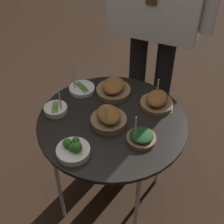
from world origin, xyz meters
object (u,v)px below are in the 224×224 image
(bowl_asparagus_back_left, at_px, (56,109))
(serving_cart, at_px, (112,126))
(bowl_spinach_front_right, at_px, (141,137))
(bowl_roast_mid_left, at_px, (113,88))
(bowl_roast_mid_right, at_px, (157,101))
(bowl_asparagus_front_center, at_px, (82,89))
(bowl_broccoli_center, at_px, (73,150))
(bowl_roast_front_left, at_px, (109,118))

(bowl_asparagus_back_left, bearing_deg, serving_cart, 9.29)
(bowl_spinach_front_right, height_order, bowl_roast_mid_left, bowl_spinach_front_right)
(bowl_asparagus_back_left, xyz_separation_m, bowl_roast_mid_right, (0.43, 0.22, 0.01))
(bowl_roast_mid_left, bearing_deg, bowl_asparagus_front_center, -164.54)
(bowl_roast_mid_right, bearing_deg, bowl_roast_mid_left, 176.77)
(bowl_broccoli_center, bearing_deg, bowl_spinach_front_right, 36.83)
(bowl_spinach_front_right, xyz_separation_m, bowl_broccoli_center, (-0.23, -0.18, 0.00))
(bowl_roast_front_left, relative_size, bowl_broccoli_center, 1.20)
(bowl_asparagus_front_center, distance_m, bowl_asparagus_back_left, 0.20)
(bowl_asparagus_front_center, distance_m, bowl_roast_mid_left, 0.16)
(bowl_roast_mid_left, bearing_deg, serving_cart, -69.98)
(bowl_asparagus_back_left, bearing_deg, bowl_roast_mid_right, 27.27)
(bowl_spinach_front_right, height_order, bowl_roast_mid_right, bowl_spinach_front_right)
(serving_cart, bearing_deg, bowl_spinach_front_right, -23.44)
(serving_cart, xyz_separation_m, bowl_roast_front_left, (-0.01, -0.03, 0.07))
(bowl_spinach_front_right, relative_size, bowl_broccoli_center, 1.10)
(serving_cart, xyz_separation_m, bowl_asparagus_back_left, (-0.27, -0.04, 0.06))
(serving_cart, relative_size, bowl_roast_mid_left, 3.98)
(bowl_roast_mid_left, bearing_deg, bowl_roast_mid_right, -3.23)
(bowl_asparagus_front_center, xyz_separation_m, bowl_roast_mid_left, (0.16, 0.04, 0.02))
(serving_cart, relative_size, bowl_asparagus_front_center, 4.29)
(bowl_asparagus_front_center, relative_size, bowl_roast_mid_left, 0.93)
(bowl_asparagus_back_left, bearing_deg, bowl_roast_front_left, 3.80)
(bowl_roast_mid_right, bearing_deg, bowl_asparagus_back_left, -152.73)
(bowl_asparagus_back_left, bearing_deg, bowl_roast_mid_left, 49.53)
(bowl_broccoli_center, bearing_deg, bowl_roast_mid_right, 61.45)
(bowl_asparagus_front_center, bearing_deg, bowl_roast_mid_left, 15.46)
(bowl_asparagus_back_left, bearing_deg, bowl_asparagus_front_center, 77.47)
(bowl_broccoli_center, bearing_deg, bowl_asparagus_back_left, 134.47)
(bowl_asparagus_back_left, distance_m, bowl_spinach_front_right, 0.43)
(bowl_asparagus_back_left, height_order, bowl_spinach_front_right, bowl_spinach_front_right)
(serving_cart, distance_m, bowl_roast_mid_left, 0.21)
(bowl_roast_front_left, xyz_separation_m, bowl_roast_mid_left, (-0.06, 0.22, -0.00))
(bowl_roast_mid_right, height_order, bowl_roast_mid_left, bowl_roast_mid_right)
(bowl_asparagus_front_center, height_order, bowl_roast_mid_right, bowl_asparagus_front_center)
(serving_cart, bearing_deg, bowl_broccoli_center, -105.92)
(bowl_roast_front_left, distance_m, bowl_roast_mid_right, 0.26)
(bowl_roast_mid_left, relative_size, bowl_broccoli_center, 1.24)
(serving_cart, distance_m, bowl_asparagus_front_center, 0.28)
(serving_cart, xyz_separation_m, bowl_roast_mid_right, (0.16, 0.18, 0.07))
(bowl_asparagus_front_center, relative_size, bowl_roast_mid_right, 1.02)
(bowl_roast_mid_right, relative_size, bowl_roast_mid_left, 0.91)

